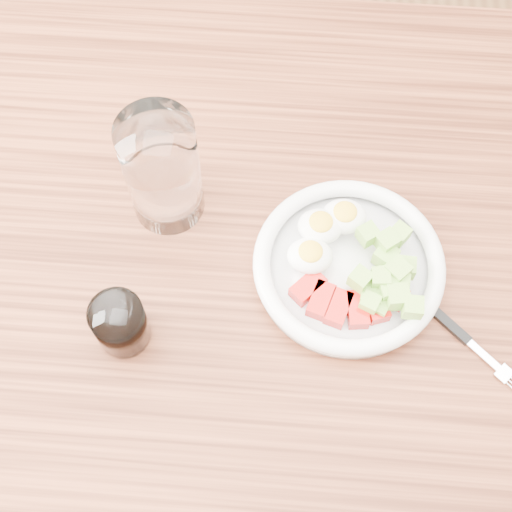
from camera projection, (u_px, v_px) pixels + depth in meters
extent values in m
plane|color=brown|center=(260.00, 416.00, 1.55)|extent=(4.00, 4.00, 0.00)
cube|color=brown|center=(263.00, 281.00, 0.88)|extent=(1.50, 0.90, 0.04)
cylinder|color=white|center=(347.00, 270.00, 0.85)|extent=(0.22, 0.22, 0.01)
torus|color=white|center=(349.00, 264.00, 0.84)|extent=(0.23, 0.23, 0.02)
cube|color=#B8110B|center=(308.00, 287.00, 0.83)|extent=(0.05, 0.05, 0.02)
cube|color=#B8110B|center=(321.00, 300.00, 0.82)|extent=(0.03, 0.05, 0.02)
cube|color=#B8110B|center=(338.00, 308.00, 0.82)|extent=(0.03, 0.05, 0.02)
cube|color=#B8110B|center=(357.00, 310.00, 0.82)|extent=(0.03, 0.04, 0.02)
cube|color=#B8110B|center=(375.00, 304.00, 0.82)|extent=(0.04, 0.05, 0.02)
cube|color=#B8110B|center=(389.00, 293.00, 0.82)|extent=(0.05, 0.04, 0.02)
ellipsoid|color=white|center=(320.00, 226.00, 0.85)|extent=(0.05, 0.05, 0.03)
ellipsoid|color=yellow|center=(321.00, 222.00, 0.84)|extent=(0.03, 0.03, 0.01)
ellipsoid|color=white|center=(344.00, 217.00, 0.85)|extent=(0.05, 0.05, 0.03)
ellipsoid|color=yellow|center=(345.00, 212.00, 0.84)|extent=(0.03, 0.03, 0.01)
ellipsoid|color=white|center=(310.00, 256.00, 0.83)|extent=(0.05, 0.05, 0.03)
ellipsoid|color=yellow|center=(311.00, 251.00, 0.82)|extent=(0.03, 0.03, 0.01)
cube|color=#97C64C|center=(386.00, 279.00, 0.82)|extent=(0.03, 0.03, 0.02)
cube|color=#97C64C|center=(379.00, 307.00, 0.81)|extent=(0.03, 0.03, 0.02)
cube|color=#97C64C|center=(401.00, 275.00, 0.83)|extent=(0.03, 0.03, 0.02)
cube|color=#97C64C|center=(380.00, 279.00, 0.81)|extent=(0.02, 0.02, 0.02)
cube|color=#97C64C|center=(397.00, 297.00, 0.80)|extent=(0.03, 0.03, 0.02)
cube|color=#97C64C|center=(399.00, 234.00, 0.84)|extent=(0.03, 0.03, 0.02)
cube|color=#97C64C|center=(388.00, 278.00, 0.83)|extent=(0.03, 0.03, 0.02)
cube|color=#97C64C|center=(398.00, 271.00, 0.81)|extent=(0.03, 0.03, 0.02)
cube|color=#97C64C|center=(371.00, 296.00, 0.82)|extent=(0.03, 0.03, 0.02)
cube|color=#97C64C|center=(360.00, 279.00, 0.81)|extent=(0.03, 0.03, 0.02)
cube|color=#97C64C|center=(389.00, 289.00, 0.81)|extent=(0.03, 0.03, 0.02)
cube|color=#97C64C|center=(370.00, 303.00, 0.81)|extent=(0.03, 0.03, 0.02)
cube|color=#97C64C|center=(406.00, 268.00, 0.82)|extent=(0.02, 0.02, 0.02)
cube|color=#97C64C|center=(398.00, 273.00, 0.83)|extent=(0.03, 0.03, 0.02)
cube|color=#97C64C|center=(368.00, 234.00, 0.84)|extent=(0.03, 0.03, 0.02)
cube|color=#97C64C|center=(386.00, 256.00, 0.84)|extent=(0.03, 0.03, 0.02)
cube|color=#97C64C|center=(413.00, 307.00, 0.79)|extent=(0.02, 0.02, 0.02)
cube|color=#97C64C|center=(387.00, 242.00, 0.83)|extent=(0.03, 0.03, 0.02)
cube|color=#97C64C|center=(397.00, 286.00, 0.81)|extent=(0.03, 0.03, 0.02)
cube|color=black|center=(442.00, 318.00, 0.83)|extent=(0.07, 0.06, 0.01)
cube|color=silver|center=(485.00, 357.00, 0.81)|extent=(0.04, 0.04, 0.00)
cube|color=silver|center=(504.00, 374.00, 0.80)|extent=(0.02, 0.02, 0.00)
cylinder|color=white|center=(162.00, 170.00, 0.83)|extent=(0.09, 0.09, 0.16)
cylinder|color=white|center=(120.00, 324.00, 0.79)|extent=(0.06, 0.06, 0.07)
cylinder|color=black|center=(120.00, 324.00, 0.80)|extent=(0.05, 0.05, 0.06)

